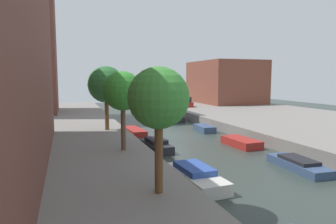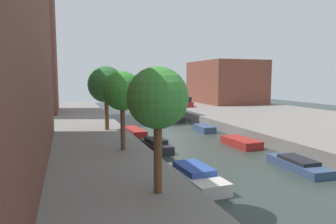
# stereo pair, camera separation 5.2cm
# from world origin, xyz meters

# --- Properties ---
(ground_plane) EXTENTS (84.00, 84.00, 0.00)m
(ground_plane) POSITION_xyz_m (0.00, 0.00, 0.00)
(ground_plane) COLOR #2D3833
(quay_left) EXTENTS (20.00, 64.00, 1.00)m
(quay_left) POSITION_xyz_m (-15.00, 0.00, 0.50)
(quay_left) COLOR gray
(quay_left) RESTS_ON ground_plane
(quay_right) EXTENTS (20.00, 64.00, 1.00)m
(quay_right) POSITION_xyz_m (15.00, 0.00, 0.50)
(quay_right) COLOR gray
(quay_right) RESTS_ON ground_plane
(apartment_tower_far) EXTENTS (10.00, 10.23, 25.91)m
(apartment_tower_far) POSITION_xyz_m (-16.00, 16.28, 13.96)
(apartment_tower_far) COLOR brown
(apartment_tower_far) RESTS_ON quay_left
(low_block_right) EXTENTS (10.00, 13.50, 7.56)m
(low_block_right) POSITION_xyz_m (18.00, 22.77, 4.78)
(low_block_right) COLOR brown
(low_block_right) RESTS_ON quay_right
(street_tree_0) EXTENTS (2.38, 2.38, 4.91)m
(street_tree_0) POSITION_xyz_m (-6.67, -16.08, 4.67)
(street_tree_0) COLOR brown
(street_tree_0) RESTS_ON quay_left
(street_tree_1) EXTENTS (2.43, 2.43, 4.90)m
(street_tree_1) POSITION_xyz_m (-6.67, -8.52, 4.65)
(street_tree_1) COLOR brown
(street_tree_1) RESTS_ON quay_left
(street_tree_2) EXTENTS (3.13, 3.13, 5.50)m
(street_tree_2) POSITION_xyz_m (-6.67, -0.73, 4.91)
(street_tree_2) COLOR brown
(street_tree_2) RESTS_ON quay_left
(parked_car) EXTENTS (1.90, 4.38, 1.56)m
(parked_car) POSITION_xyz_m (7.82, 17.71, 1.65)
(parked_car) COLOR maroon
(parked_car) RESTS_ON quay_right
(moored_boat_left_1) EXTENTS (1.87, 4.51, 0.93)m
(moored_boat_left_1) POSITION_xyz_m (-3.76, -13.11, 0.40)
(moored_boat_left_1) COLOR beige
(moored_boat_left_1) RESTS_ON ground_plane
(moored_boat_left_2) EXTENTS (1.69, 3.61, 0.93)m
(moored_boat_left_2) POSITION_xyz_m (-3.62, -5.53, 0.40)
(moored_boat_left_2) COLOR #232328
(moored_boat_left_2) RESTS_ON ground_plane
(moored_boat_left_3) EXTENTS (1.61, 4.31, 0.54)m
(moored_boat_left_3) POSITION_xyz_m (-3.69, 1.85, 0.27)
(moored_boat_left_3) COLOR maroon
(moored_boat_left_3) RESTS_ON ground_plane
(moored_boat_right_1) EXTENTS (1.70, 4.52, 0.69)m
(moored_boat_right_1) POSITION_xyz_m (3.14, -12.73, 0.30)
(moored_boat_right_1) COLOR #33476B
(moored_boat_right_1) RESTS_ON ground_plane
(moored_boat_right_2) EXTENTS (1.82, 3.69, 0.63)m
(moored_boat_right_2) POSITION_xyz_m (3.31, -6.18, 0.31)
(moored_boat_right_2) COLOR maroon
(moored_boat_right_2) RESTS_ON ground_plane
(moored_boat_right_3) EXTENTS (1.47, 3.07, 0.63)m
(moored_boat_right_3) POSITION_xyz_m (3.47, 0.99, 0.32)
(moored_boat_right_3) COLOR #33476B
(moored_boat_right_3) RESTS_ON ground_plane
(moored_boat_right_4) EXTENTS (1.47, 3.58, 0.98)m
(moored_boat_right_4) POSITION_xyz_m (3.35, 8.94, 0.42)
(moored_boat_right_4) COLOR #232328
(moored_boat_right_4) RESTS_ON ground_plane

